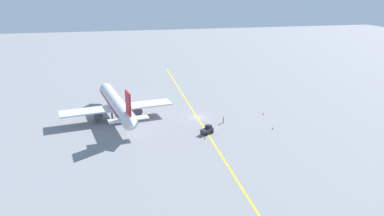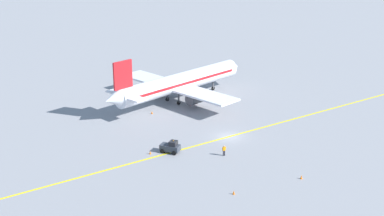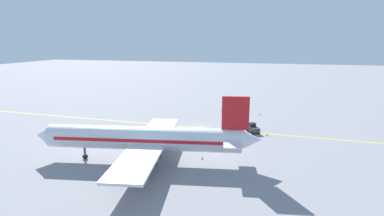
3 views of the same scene
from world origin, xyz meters
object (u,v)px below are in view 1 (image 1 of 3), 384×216
ground_crew_worker (223,119)px  traffic_cone_mid_apron (133,128)px  traffic_cone_far_edge (273,128)px  airplane_at_gate (117,105)px  traffic_cone_by_wingtip (205,138)px  baggage_tug_dark (207,130)px  traffic_cone_near_nose (263,113)px

ground_crew_worker → traffic_cone_mid_apron: ground_crew_worker is taller
traffic_cone_mid_apron → traffic_cone_far_edge: (32.39, -7.58, 0.00)m
airplane_at_gate → traffic_cone_mid_apron: bearing=-68.6°
airplane_at_gate → traffic_cone_mid_apron: airplane_at_gate is taller
airplane_at_gate → ground_crew_worker: 27.15m
traffic_cone_mid_apron → traffic_cone_by_wingtip: 18.04m
traffic_cone_mid_apron → traffic_cone_by_wingtip: same height
airplane_at_gate → traffic_cone_by_wingtip: bearing=-44.3°
baggage_tug_dark → traffic_cone_far_edge: (15.88, -0.73, -0.63)m
traffic_cone_far_edge → traffic_cone_by_wingtip: bearing=-172.9°
airplane_at_gate → ground_crew_worker: airplane_at_gate is taller
airplane_at_gate → traffic_cone_far_edge: (35.60, -15.77, -3.43)m
traffic_cone_by_wingtip → traffic_cone_far_edge: size_ratio=1.00×
baggage_tug_dark → traffic_cone_mid_apron: 17.89m
traffic_cone_near_nose → traffic_cone_by_wingtip: same height
airplane_at_gate → traffic_cone_near_nose: (37.66, -5.36, -3.43)m
traffic_cone_by_wingtip → baggage_tug_dark: bearing=65.4°
ground_crew_worker → traffic_cone_far_edge: 12.17m
ground_crew_worker → traffic_cone_far_edge: size_ratio=3.05×
traffic_cone_mid_apron → baggage_tug_dark: bearing=-22.5°
traffic_cone_near_nose → traffic_cone_by_wingtip: 23.00m
traffic_cone_by_wingtip → traffic_cone_far_edge: (17.20, 2.16, 0.00)m
traffic_cone_near_nose → traffic_cone_by_wingtip: size_ratio=1.00×
airplane_at_gate → traffic_cone_near_nose: 38.20m
airplane_at_gate → baggage_tug_dark: airplane_at_gate is taller
baggage_tug_dark → traffic_cone_near_nose: (17.94, 9.67, -0.63)m
airplane_at_gate → traffic_cone_far_edge: 39.09m
ground_crew_worker → traffic_cone_by_wingtip: bearing=-128.6°
traffic_cone_mid_apron → traffic_cone_far_edge: same height
airplane_at_gate → traffic_cone_by_wingtip: size_ratio=64.44×
airplane_at_gate → traffic_cone_far_edge: bearing=-23.9°
traffic_cone_far_edge → baggage_tug_dark: bearing=177.4°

